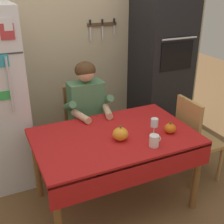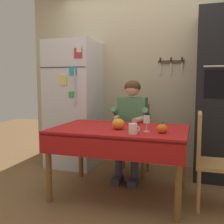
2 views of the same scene
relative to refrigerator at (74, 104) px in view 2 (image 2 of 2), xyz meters
name	(u,v)px [view 2 (image 2 of 2)]	position (x,y,z in m)	size (l,w,h in m)	color
ground_plane	(117,198)	(0.95, -0.96, -0.90)	(10.00, 10.00, 0.00)	brown
back_wall_assembly	(147,77)	(1.00, 0.39, 0.40)	(3.70, 0.13, 2.60)	#BCAD89
refrigerator	(74,104)	(0.00, 0.00, 0.00)	(0.68, 0.71, 1.80)	silver
wall_oven	(221,96)	(2.00, 0.04, 0.15)	(0.60, 0.64, 2.10)	black
dining_table	(120,136)	(0.95, -0.88, -0.24)	(1.40, 0.90, 0.74)	brown
chair_behind_person	(134,135)	(0.93, -0.09, -0.39)	(0.40, 0.40, 0.93)	brown
seated_person	(131,120)	(0.93, -0.28, -0.16)	(0.47, 0.55, 1.25)	#38384C
chair_right_side	(209,156)	(1.85, -0.87, -0.39)	(0.40, 0.40, 0.93)	tan
coffee_mug	(133,129)	(1.16, -1.17, -0.11)	(0.11, 0.08, 0.10)	white
wine_glass	(147,120)	(1.26, -1.01, -0.05)	(0.06, 0.06, 0.16)	white
pumpkin_large	(118,124)	(0.96, -0.96, -0.10)	(0.13, 0.13, 0.13)	orange
pumpkin_medium	(162,129)	(1.41, -1.03, -0.12)	(0.10, 0.10, 0.11)	orange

